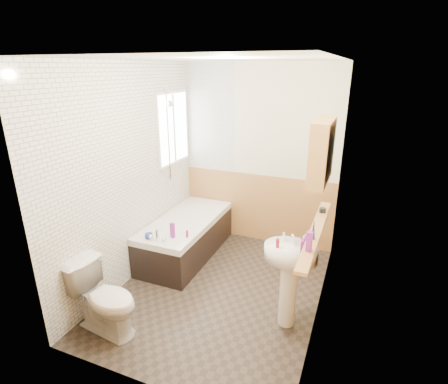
{
  "coord_description": "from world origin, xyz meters",
  "views": [
    {
      "loc": [
        1.35,
        -3.15,
        2.43
      ],
      "look_at": [
        0.0,
        0.15,
        1.15
      ],
      "focal_mm": 28.0,
      "sensor_mm": 36.0,
      "label": 1
    }
  ],
  "objects_px": {
    "pine_shelf": "(316,232)",
    "medicine_cabinet": "(322,151)",
    "bathtub": "(186,236)",
    "sink": "(290,270)",
    "toilet": "(105,299)"
  },
  "relations": [
    {
      "from": "pine_shelf",
      "to": "toilet",
      "type": "bearing_deg",
      "value": -156.54
    },
    {
      "from": "sink",
      "to": "medicine_cabinet",
      "type": "relative_size",
      "value": 1.61
    },
    {
      "from": "toilet",
      "to": "bathtub",
      "type": "bearing_deg",
      "value": 6.48
    },
    {
      "from": "bathtub",
      "to": "medicine_cabinet",
      "type": "relative_size",
      "value": 2.6
    },
    {
      "from": "pine_shelf",
      "to": "bathtub",
      "type": "bearing_deg",
      "value": 155.46
    },
    {
      "from": "sink",
      "to": "pine_shelf",
      "type": "bearing_deg",
      "value": 7.91
    },
    {
      "from": "pine_shelf",
      "to": "sink",
      "type": "bearing_deg",
      "value": -169.2
    },
    {
      "from": "sink",
      "to": "pine_shelf",
      "type": "distance_m",
      "value": 0.46
    },
    {
      "from": "medicine_cabinet",
      "to": "bathtub",
      "type": "bearing_deg",
      "value": 158.55
    },
    {
      "from": "bathtub",
      "to": "pine_shelf",
      "type": "xyz_separation_m",
      "value": [
        1.77,
        -0.81,
        0.76
      ]
    },
    {
      "from": "pine_shelf",
      "to": "medicine_cabinet",
      "type": "distance_m",
      "value": 0.72
    },
    {
      "from": "toilet",
      "to": "sink",
      "type": "distance_m",
      "value": 1.78
    },
    {
      "from": "toilet",
      "to": "pine_shelf",
      "type": "relative_size",
      "value": 0.48
    },
    {
      "from": "bathtub",
      "to": "sink",
      "type": "distance_m",
      "value": 1.82
    },
    {
      "from": "bathtub",
      "to": "medicine_cabinet",
      "type": "distance_m",
      "value": 2.38
    }
  ]
}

